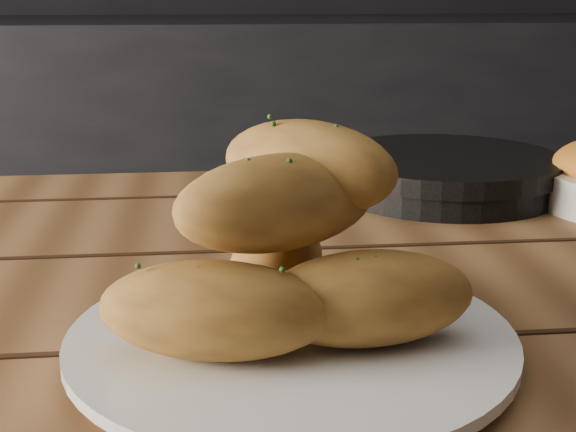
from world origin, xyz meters
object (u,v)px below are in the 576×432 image
Objects in this scene: plate at (291,343)px; skillet at (446,173)px; bread_rolls at (289,249)px; table at (494,396)px.

skillet reaches higher than plate.
skillet is at bearing 60.70° from bread_rolls.
skillet is at bearing 82.46° from table.
skillet reaches higher than table.
table is at bearing 32.15° from plate.
skillet is at bearing 61.02° from plate.
bread_rolls reaches higher than table.
plate is at bearing -147.85° from table.
skillet is (0.23, 0.41, 0.01)m from plate.
skillet is (0.04, 0.29, 0.13)m from table.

